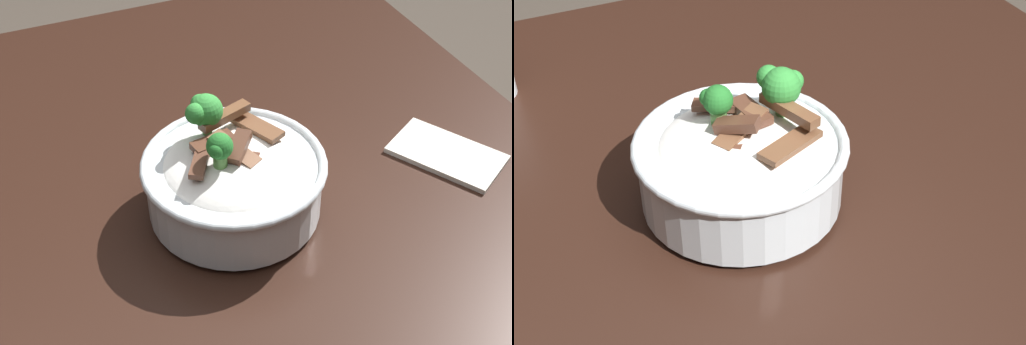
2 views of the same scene
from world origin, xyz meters
TOP-DOWN VIEW (x-y plane):
  - dining_table at (0.00, 0.00)m, footprint 1.23×1.07m
  - rice_bowl at (0.01, -0.03)m, footprint 0.24×0.24m
  - folded_napkin at (-0.01, -0.36)m, footprint 0.18×0.16m

SIDE VIEW (x-z plane):
  - dining_table at x=0.00m, z-range 0.27..1.08m
  - folded_napkin at x=-0.01m, z-range 0.81..0.82m
  - rice_bowl at x=0.01m, z-range 0.79..0.95m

